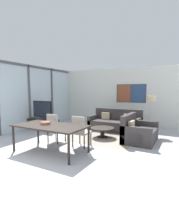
{
  "coord_description": "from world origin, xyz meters",
  "views": [
    {
      "loc": [
        3.17,
        -2.49,
        1.67
      ],
      "look_at": [
        0.3,
        2.71,
        0.95
      ],
      "focal_mm": 28.0,
      "sensor_mm": 36.0,
      "label": 1
    }
  ],
  "objects_px": {
    "tv_console": "(43,124)",
    "sofa_side": "(138,133)",
    "dining_chair_left": "(55,127)",
    "coffee_table": "(102,130)",
    "sofa_main": "(115,124)",
    "floor_lamp": "(151,102)",
    "dining_chair_centre": "(80,130)",
    "dining_table": "(50,127)",
    "television": "(42,110)",
    "fruit_bowl": "(45,123)"
  },
  "relations": [
    {
      "from": "coffee_table",
      "to": "fruit_bowl",
      "type": "xyz_separation_m",
      "value": [
        -0.81,
        -2.04,
        0.52
      ]
    },
    {
      "from": "tv_console",
      "to": "coffee_table",
      "type": "bearing_deg",
      "value": 2.39
    },
    {
      "from": "dining_chair_centre",
      "to": "floor_lamp",
      "type": "distance_m",
      "value": 3.19
    },
    {
      "from": "dining_table",
      "to": "dining_chair_centre",
      "type": "height_order",
      "value": "dining_chair_centre"
    },
    {
      "from": "sofa_main",
      "to": "floor_lamp",
      "type": "bearing_deg",
      "value": 2.73
    },
    {
      "from": "dining_chair_left",
      "to": "floor_lamp",
      "type": "xyz_separation_m",
      "value": [
        2.5,
        2.7,
        0.75
      ]
    },
    {
      "from": "dining_chair_centre",
      "to": "fruit_bowl",
      "type": "distance_m",
      "value": 1.03
    },
    {
      "from": "floor_lamp",
      "to": "dining_chair_centre",
      "type": "bearing_deg",
      "value": -119.2
    },
    {
      "from": "sofa_side",
      "to": "floor_lamp",
      "type": "height_order",
      "value": "floor_lamp"
    },
    {
      "from": "tv_console",
      "to": "dining_chair_centre",
      "type": "relative_size",
      "value": 1.57
    },
    {
      "from": "dining_chair_centre",
      "to": "fruit_bowl",
      "type": "xyz_separation_m",
      "value": [
        -0.7,
        -0.72,
        0.27
      ]
    },
    {
      "from": "sofa_side",
      "to": "floor_lamp",
      "type": "relative_size",
      "value": 0.93
    },
    {
      "from": "floor_lamp",
      "to": "sofa_side",
      "type": "bearing_deg",
      "value": -98.08
    },
    {
      "from": "tv_console",
      "to": "fruit_bowl",
      "type": "height_order",
      "value": "fruit_bowl"
    },
    {
      "from": "sofa_side",
      "to": "floor_lamp",
      "type": "bearing_deg",
      "value": -8.08
    },
    {
      "from": "dining_chair_centre",
      "to": "fruit_bowl",
      "type": "height_order",
      "value": "dining_chair_centre"
    },
    {
      "from": "dining_chair_centre",
      "to": "dining_chair_left",
      "type": "bearing_deg",
      "value": 179.12
    },
    {
      "from": "dining_table",
      "to": "dining_chair_left",
      "type": "height_order",
      "value": "dining_chair_left"
    },
    {
      "from": "dining_chair_left",
      "to": "floor_lamp",
      "type": "distance_m",
      "value": 3.75
    },
    {
      "from": "tv_console",
      "to": "sofa_main",
      "type": "bearing_deg",
      "value": 27.32
    },
    {
      "from": "tv_console",
      "to": "dining_table",
      "type": "height_order",
      "value": "dining_table"
    },
    {
      "from": "dining_table",
      "to": "floor_lamp",
      "type": "height_order",
      "value": "floor_lamp"
    },
    {
      "from": "tv_console",
      "to": "dining_chair_left",
      "type": "bearing_deg",
      "value": -35.22
    },
    {
      "from": "television",
      "to": "coffee_table",
      "type": "relative_size",
      "value": 1.17
    },
    {
      "from": "sofa_main",
      "to": "floor_lamp",
      "type": "height_order",
      "value": "floor_lamp"
    },
    {
      "from": "fruit_bowl",
      "to": "floor_lamp",
      "type": "bearing_deg",
      "value": 57.17
    },
    {
      "from": "dining_chair_left",
      "to": "coffee_table",
      "type": "bearing_deg",
      "value": 50.05
    },
    {
      "from": "television",
      "to": "sofa_main",
      "type": "relative_size",
      "value": 0.47
    },
    {
      "from": "dining_chair_centre",
      "to": "coffee_table",
      "type": "bearing_deg",
      "value": 85.13
    },
    {
      "from": "tv_console",
      "to": "coffee_table",
      "type": "distance_m",
      "value": 2.79
    },
    {
      "from": "sofa_main",
      "to": "floor_lamp",
      "type": "relative_size",
      "value": 1.43
    },
    {
      "from": "coffee_table",
      "to": "dining_chair_centre",
      "type": "relative_size",
      "value": 0.91
    },
    {
      "from": "tv_console",
      "to": "sofa_main",
      "type": "xyz_separation_m",
      "value": [
        2.78,
        1.44,
        0.05
      ]
    },
    {
      "from": "tv_console",
      "to": "dining_table",
      "type": "distance_m",
      "value": 2.96
    },
    {
      "from": "dining_table",
      "to": "dining_chair_centre",
      "type": "xyz_separation_m",
      "value": [
        0.49,
        0.75,
        -0.17
      ]
    },
    {
      "from": "sofa_main",
      "to": "tv_console",
      "type": "bearing_deg",
      "value": -152.68
    },
    {
      "from": "tv_console",
      "to": "dining_table",
      "type": "bearing_deg",
      "value": -41.91
    },
    {
      "from": "coffee_table",
      "to": "dining_table",
      "type": "relative_size",
      "value": 0.43
    },
    {
      "from": "tv_console",
      "to": "dining_table",
      "type": "relative_size",
      "value": 0.74
    },
    {
      "from": "dining_chair_left",
      "to": "dining_chair_centre",
      "type": "xyz_separation_m",
      "value": [
        0.98,
        -0.02,
        0.0
      ]
    },
    {
      "from": "television",
      "to": "dining_table",
      "type": "relative_size",
      "value": 0.5
    },
    {
      "from": "television",
      "to": "dining_chair_centre",
      "type": "xyz_separation_m",
      "value": [
        2.67,
        -1.21,
        -0.34
      ]
    },
    {
      "from": "tv_console",
      "to": "sofa_main",
      "type": "height_order",
      "value": "sofa_main"
    },
    {
      "from": "dining_table",
      "to": "dining_chair_centre",
      "type": "distance_m",
      "value": 0.91
    },
    {
      "from": "tv_console",
      "to": "television",
      "type": "height_order",
      "value": "television"
    },
    {
      "from": "tv_console",
      "to": "dining_table",
      "type": "xyz_separation_m",
      "value": [
        2.18,
        -1.96,
        0.45
      ]
    },
    {
      "from": "television",
      "to": "sofa_side",
      "type": "relative_size",
      "value": 0.73
    },
    {
      "from": "tv_console",
      "to": "sofa_side",
      "type": "distance_m",
      "value": 4.02
    },
    {
      "from": "sofa_main",
      "to": "coffee_table",
      "type": "distance_m",
      "value": 1.32
    },
    {
      "from": "sofa_main",
      "to": "dining_chair_centre",
      "type": "bearing_deg",
      "value": -92.44
    }
  ]
}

